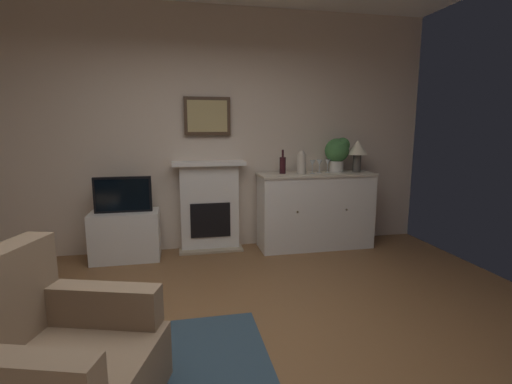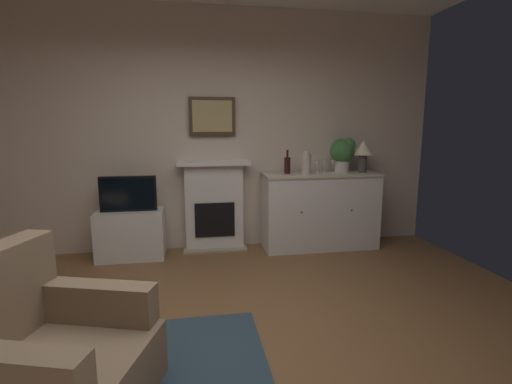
# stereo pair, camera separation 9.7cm
# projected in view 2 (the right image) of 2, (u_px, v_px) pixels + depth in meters

# --- Properties ---
(ground_plane) EXTENTS (5.76, 4.91, 0.10)m
(ground_plane) POSITION_uv_depth(u_px,v_px,m) (228.00, 366.00, 2.45)
(ground_plane) COLOR brown
(ground_plane) RESTS_ON ground
(wall_rear) EXTENTS (5.76, 0.06, 2.90)m
(wall_rear) POSITION_uv_depth(u_px,v_px,m) (207.00, 131.00, 4.55)
(wall_rear) COLOR beige
(wall_rear) RESTS_ON ground_plane
(fireplace_unit) EXTENTS (0.87, 0.30, 1.10)m
(fireplace_unit) POSITION_uv_depth(u_px,v_px,m) (214.00, 206.00, 4.59)
(fireplace_unit) COLOR white
(fireplace_unit) RESTS_ON ground_plane
(framed_picture) EXTENTS (0.55, 0.04, 0.45)m
(framed_picture) POSITION_uv_depth(u_px,v_px,m) (212.00, 116.00, 4.45)
(framed_picture) COLOR #473323
(sideboard_cabinet) EXTENTS (1.44, 0.49, 0.94)m
(sideboard_cabinet) POSITION_uv_depth(u_px,v_px,m) (320.00, 211.00, 4.65)
(sideboard_cabinet) COLOR white
(sideboard_cabinet) RESTS_ON ground_plane
(table_lamp) EXTENTS (0.26, 0.26, 0.40)m
(table_lamp) POSITION_uv_depth(u_px,v_px,m) (363.00, 150.00, 4.62)
(table_lamp) COLOR #4C4742
(table_lamp) RESTS_ON sideboard_cabinet
(wine_bottle) EXTENTS (0.08, 0.08, 0.29)m
(wine_bottle) POSITION_uv_depth(u_px,v_px,m) (287.00, 165.00, 4.51)
(wine_bottle) COLOR #331419
(wine_bottle) RESTS_ON sideboard_cabinet
(wine_glass_left) EXTENTS (0.07, 0.07, 0.16)m
(wine_glass_left) POSITION_uv_depth(u_px,v_px,m) (317.00, 164.00, 4.50)
(wine_glass_left) COLOR silver
(wine_glass_left) RESTS_ON sideboard_cabinet
(wine_glass_center) EXTENTS (0.07, 0.07, 0.16)m
(wine_glass_center) POSITION_uv_depth(u_px,v_px,m) (324.00, 163.00, 4.57)
(wine_glass_center) COLOR silver
(wine_glass_center) RESTS_ON sideboard_cabinet
(wine_glass_right) EXTENTS (0.07, 0.07, 0.16)m
(wine_glass_right) POSITION_uv_depth(u_px,v_px,m) (333.00, 163.00, 4.59)
(wine_glass_right) COLOR silver
(wine_glass_right) RESTS_ON sideboard_cabinet
(vase_decorative) EXTENTS (0.11, 0.11, 0.28)m
(vase_decorative) POSITION_uv_depth(u_px,v_px,m) (306.00, 163.00, 4.46)
(vase_decorative) COLOR beige
(vase_decorative) RESTS_ON sideboard_cabinet
(tv_cabinet) EXTENTS (0.75, 0.42, 0.56)m
(tv_cabinet) POSITION_uv_depth(u_px,v_px,m) (131.00, 234.00, 4.31)
(tv_cabinet) COLOR white
(tv_cabinet) RESTS_ON ground_plane
(tv_set) EXTENTS (0.62, 0.07, 0.40)m
(tv_set) POSITION_uv_depth(u_px,v_px,m) (128.00, 194.00, 4.21)
(tv_set) COLOR black
(tv_set) RESTS_ON tv_cabinet
(potted_plant_small) EXTENTS (0.30, 0.30, 0.43)m
(potted_plant_small) POSITION_uv_depth(u_px,v_px,m) (343.00, 152.00, 4.62)
(potted_plant_small) COLOR beige
(potted_plant_small) RESTS_ON sideboard_cabinet
(armchair) EXTENTS (1.00, 0.97, 0.92)m
(armchair) POSITION_uv_depth(u_px,v_px,m) (46.00, 359.00, 1.82)
(armchair) COLOR #8C7259
(armchair) RESTS_ON ground_plane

